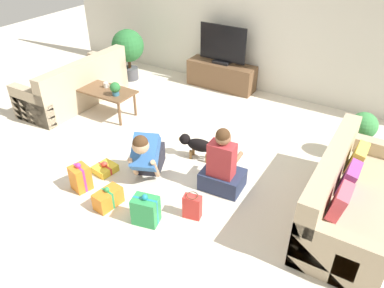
{
  "coord_description": "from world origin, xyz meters",
  "views": [
    {
      "loc": [
        2.55,
        -3.78,
        3.06
      ],
      "look_at": [
        0.46,
        -0.31,
        0.45
      ],
      "focal_mm": 35.0,
      "sensor_mm": 36.0,
      "label": 1
    }
  ],
  "objects_px": {
    "sofa_right": "(350,199)",
    "tv_console": "(221,75)",
    "person_kneeling": "(147,154)",
    "dog": "(196,144)",
    "gift_bag_a": "(192,206)",
    "mug": "(106,85)",
    "gift_box_a": "(108,198)",
    "sofa_left": "(76,87)",
    "gift_box_d": "(105,168)",
    "coffee_table": "(105,92)",
    "gift_box_c": "(81,178)",
    "tv": "(223,47)",
    "potted_plant_corner_left": "(128,48)",
    "potted_plant_corner_right": "(362,131)",
    "tabletop_plant": "(115,88)",
    "gift_box_b": "(146,210)",
    "person_sitting": "(222,168)"
  },
  "relations": [
    {
      "from": "person_sitting",
      "to": "gift_bag_a",
      "type": "relative_size",
      "value": 2.76
    },
    {
      "from": "mug",
      "to": "tv",
      "type": "bearing_deg",
      "value": 57.67
    },
    {
      "from": "person_kneeling",
      "to": "tv_console",
      "type": "bearing_deg",
      "value": 76.13
    },
    {
      "from": "sofa_left",
      "to": "gift_box_d",
      "type": "distance_m",
      "value": 2.32
    },
    {
      "from": "tv",
      "to": "person_sitting",
      "type": "height_order",
      "value": "tv"
    },
    {
      "from": "potted_plant_corner_right",
      "to": "person_kneeling",
      "type": "height_order",
      "value": "person_kneeling"
    },
    {
      "from": "coffee_table",
      "to": "potted_plant_corner_left",
      "type": "distance_m",
      "value": 1.55
    },
    {
      "from": "person_kneeling",
      "to": "gift_box_d",
      "type": "distance_m",
      "value": 0.67
    },
    {
      "from": "gift_box_d",
      "to": "mug",
      "type": "relative_size",
      "value": 2.61
    },
    {
      "from": "gift_bag_a",
      "to": "person_sitting",
      "type": "bearing_deg",
      "value": 85.6
    },
    {
      "from": "coffee_table",
      "to": "person_sitting",
      "type": "relative_size",
      "value": 1.18
    },
    {
      "from": "tv_console",
      "to": "gift_box_d",
      "type": "xyz_separation_m",
      "value": [
        -0.06,
        -3.27,
        -0.19
      ]
    },
    {
      "from": "gift_box_b",
      "to": "mug",
      "type": "xyz_separation_m",
      "value": [
        -2.19,
        1.84,
        0.32
      ]
    },
    {
      "from": "gift_box_a",
      "to": "gift_bag_a",
      "type": "xyz_separation_m",
      "value": [
        0.96,
        0.35,
        0.04
      ]
    },
    {
      "from": "sofa_left",
      "to": "tv",
      "type": "distance_m",
      "value": 2.78
    },
    {
      "from": "gift_box_c",
      "to": "gift_bag_a",
      "type": "bearing_deg",
      "value": 11.03
    },
    {
      "from": "tv",
      "to": "gift_box_d",
      "type": "height_order",
      "value": "tv"
    },
    {
      "from": "sofa_right",
      "to": "potted_plant_corner_right",
      "type": "height_order",
      "value": "sofa_right"
    },
    {
      "from": "tv",
      "to": "gift_box_b",
      "type": "relative_size",
      "value": 2.36
    },
    {
      "from": "sofa_right",
      "to": "dog",
      "type": "distance_m",
      "value": 2.1
    },
    {
      "from": "gift_box_c",
      "to": "gift_bag_a",
      "type": "relative_size",
      "value": 1.22
    },
    {
      "from": "person_kneeling",
      "to": "dog",
      "type": "height_order",
      "value": "person_kneeling"
    },
    {
      "from": "tabletop_plant",
      "to": "sofa_left",
      "type": "bearing_deg",
      "value": 173.21
    },
    {
      "from": "coffee_table",
      "to": "gift_box_c",
      "type": "bearing_deg",
      "value": -56.99
    },
    {
      "from": "potted_plant_corner_right",
      "to": "gift_box_c",
      "type": "xyz_separation_m",
      "value": [
        -2.84,
        -2.5,
        -0.28
      ]
    },
    {
      "from": "sofa_right",
      "to": "gift_box_a",
      "type": "height_order",
      "value": "sofa_right"
    },
    {
      "from": "gift_box_c",
      "to": "gift_box_d",
      "type": "bearing_deg",
      "value": 88.29
    },
    {
      "from": "coffee_table",
      "to": "potted_plant_corner_left",
      "type": "relative_size",
      "value": 1.04
    },
    {
      "from": "gift_bag_a",
      "to": "mug",
      "type": "xyz_separation_m",
      "value": [
        -2.59,
        1.5,
        0.34
      ]
    },
    {
      "from": "coffee_table",
      "to": "tabletop_plant",
      "type": "relative_size",
      "value": 4.73
    },
    {
      "from": "tv_console",
      "to": "person_kneeling",
      "type": "xyz_separation_m",
      "value": [
        0.49,
        -3.02,
        0.09
      ]
    },
    {
      "from": "sofa_right",
      "to": "tv_console",
      "type": "xyz_separation_m",
      "value": [
        -2.91,
        2.52,
        -0.05
      ]
    },
    {
      "from": "tv",
      "to": "gift_box_c",
      "type": "height_order",
      "value": "tv"
    },
    {
      "from": "dog",
      "to": "mug",
      "type": "xyz_separation_m",
      "value": [
        -2.02,
        0.44,
        0.27
      ]
    },
    {
      "from": "dog",
      "to": "tv",
      "type": "bearing_deg",
      "value": -168.95
    },
    {
      "from": "tv",
      "to": "gift_box_a",
      "type": "distance_m",
      "value": 3.84
    },
    {
      "from": "sofa_right",
      "to": "potted_plant_corner_right",
      "type": "distance_m",
      "value": 1.35
    },
    {
      "from": "sofa_right",
      "to": "mug",
      "type": "relative_size",
      "value": 16.47
    },
    {
      "from": "sofa_right",
      "to": "person_kneeling",
      "type": "distance_m",
      "value": 2.48
    },
    {
      "from": "tv",
      "to": "person_kneeling",
      "type": "distance_m",
      "value": 3.1
    },
    {
      "from": "potted_plant_corner_right",
      "to": "dog",
      "type": "xyz_separation_m",
      "value": [
        -1.95,
        -1.16,
        -0.23
      ]
    },
    {
      "from": "gift_box_d",
      "to": "gift_bag_a",
      "type": "height_order",
      "value": "gift_bag_a"
    },
    {
      "from": "coffee_table",
      "to": "gift_box_c",
      "type": "height_order",
      "value": "coffee_table"
    },
    {
      "from": "tv_console",
      "to": "gift_box_a",
      "type": "relative_size",
      "value": 3.7
    },
    {
      "from": "coffee_table",
      "to": "gift_bag_a",
      "type": "distance_m",
      "value": 2.94
    },
    {
      "from": "dog",
      "to": "tabletop_plant",
      "type": "bearing_deg",
      "value": -108.05
    },
    {
      "from": "tv_console",
      "to": "tv",
      "type": "distance_m",
      "value": 0.57
    },
    {
      "from": "sofa_right",
      "to": "dog",
      "type": "xyz_separation_m",
      "value": [
        -2.09,
        0.18,
        -0.07
      ]
    },
    {
      "from": "person_sitting",
      "to": "sofa_right",
      "type": "bearing_deg",
      "value": -174.54
    },
    {
      "from": "tv",
      "to": "sofa_left",
      "type": "bearing_deg",
      "value": -135.18
    }
  ]
}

